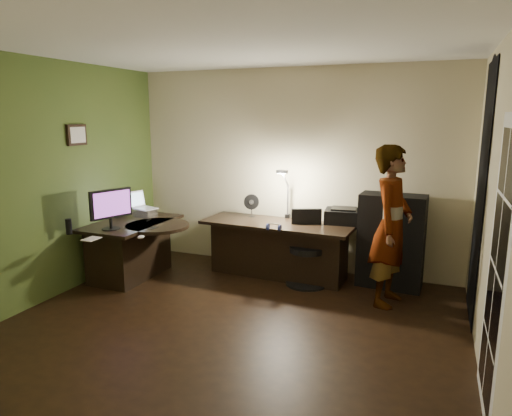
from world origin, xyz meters
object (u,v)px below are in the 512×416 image
at_px(monitor, 110,215).
at_px(person, 391,226).
at_px(desk_left, 133,249).
at_px(cabinet, 391,241).
at_px(desk_right, 277,250).
at_px(office_chair, 307,249).

height_order(monitor, person, person).
bearing_deg(desk_left, cabinet, 16.09).
distance_m(cabinet, person, 0.63).
distance_m(desk_right, cabinet, 1.43).
distance_m(desk_right, office_chair, 0.47).
distance_m(desk_left, cabinet, 3.27).
distance_m(office_chair, person, 1.10).
bearing_deg(monitor, office_chair, 43.86).
relative_size(monitor, person, 0.30).
relative_size(desk_left, cabinet, 1.11).
bearing_deg(person, desk_right, 87.19).
relative_size(cabinet, office_chair, 1.24).
xyz_separation_m(desk_right, cabinet, (1.40, 0.20, 0.21)).
height_order(desk_right, office_chair, office_chair).
height_order(monitor, office_chair, monitor).
xyz_separation_m(desk_left, office_chair, (2.18, 0.55, 0.09)).
distance_m(desk_left, office_chair, 2.26).
height_order(cabinet, person, person).
xyz_separation_m(desk_left, cabinet, (3.15, 0.89, 0.21)).
xyz_separation_m(monitor, office_chair, (2.18, 0.96, -0.45)).
bearing_deg(monitor, person, 33.37).
relative_size(cabinet, person, 0.65).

